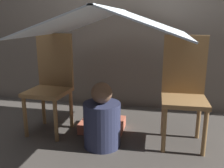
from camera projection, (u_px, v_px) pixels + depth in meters
name	position (u px, v px, depth m)	size (l,w,h in m)	color
ground_plane	(110.00, 141.00, 2.24)	(8.80, 8.80, 0.00)	#47423D
wall_back	(129.00, 2.00, 2.86)	(7.00, 0.05, 2.50)	#6B6056
chair_left	(51.00, 81.00, 2.38)	(0.40, 0.40, 0.93)	olive
chair_right	(184.00, 88.00, 2.13)	(0.38, 0.38, 0.93)	olive
sheet_canopy	(112.00, 22.00, 2.05)	(1.24, 1.22, 0.23)	silver
person_front	(102.00, 121.00, 2.11)	(0.31, 0.31, 0.56)	#2D3351
floor_cushion	(103.00, 125.00, 2.47)	(0.41, 0.33, 0.10)	#CC664C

